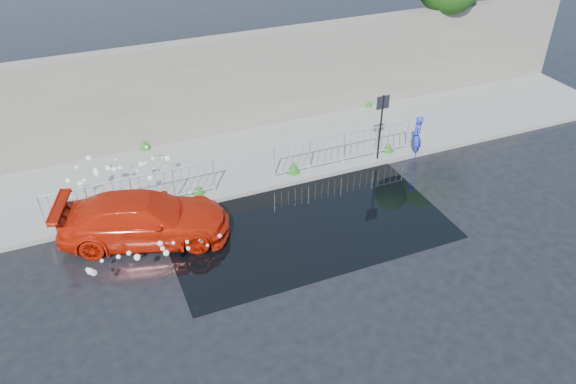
% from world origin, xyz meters
% --- Properties ---
extents(ground, '(90.00, 90.00, 0.00)m').
position_xyz_m(ground, '(0.00, 0.00, 0.00)').
color(ground, black).
rests_on(ground, ground).
extents(pavement, '(30.00, 4.00, 0.15)m').
position_xyz_m(pavement, '(0.00, 5.00, 0.07)').
color(pavement, slate).
rests_on(pavement, ground).
extents(curb, '(30.00, 0.25, 0.16)m').
position_xyz_m(curb, '(0.00, 3.00, 0.08)').
color(curb, slate).
rests_on(curb, ground).
extents(retaining_wall, '(30.00, 0.60, 3.50)m').
position_xyz_m(retaining_wall, '(0.00, 7.20, 1.90)').
color(retaining_wall, '#6C655B').
rests_on(retaining_wall, pavement).
extents(puddle, '(8.00, 5.00, 0.01)m').
position_xyz_m(puddle, '(0.50, 1.00, 0.01)').
color(puddle, black).
rests_on(puddle, ground).
extents(sign_post, '(0.45, 0.06, 2.50)m').
position_xyz_m(sign_post, '(4.20, 3.10, 1.72)').
color(sign_post, black).
rests_on(sign_post, ground).
extents(railing_left, '(5.05, 0.05, 1.10)m').
position_xyz_m(railing_left, '(-4.00, 3.35, 0.74)').
color(railing_left, silver).
rests_on(railing_left, pavement).
extents(railing_right, '(5.05, 0.05, 1.10)m').
position_xyz_m(railing_right, '(3.00, 3.35, 0.74)').
color(railing_right, silver).
rests_on(railing_right, pavement).
extents(weeds, '(12.17, 3.93, 0.42)m').
position_xyz_m(weeds, '(-0.06, 4.37, 0.32)').
color(weeds, '#144D14').
rests_on(weeds, pavement).
extents(water_spray, '(3.68, 5.60, 0.97)m').
position_xyz_m(water_spray, '(-4.23, 2.89, 0.78)').
color(water_spray, white).
rests_on(water_spray, ground).
extents(red_car, '(5.00, 3.19, 1.35)m').
position_xyz_m(red_car, '(-3.89, 2.00, 0.68)').
color(red_car, red).
rests_on(red_car, ground).
extents(person, '(0.57, 0.65, 1.51)m').
position_xyz_m(person, '(5.63, 3.00, 0.75)').
color(person, '#2734C5').
rests_on(person, ground).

